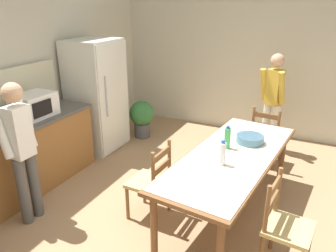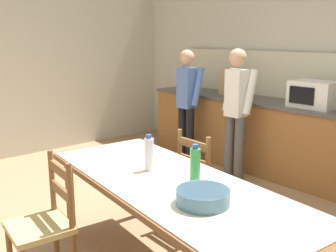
{
  "view_description": "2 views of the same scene",
  "coord_description": "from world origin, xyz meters",
  "px_view_note": "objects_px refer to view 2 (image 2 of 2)",
  "views": [
    {
      "loc": [
        -2.66,
        -1.06,
        2.33
      ],
      "look_at": [
        -0.07,
        0.2,
        1.22
      ],
      "focal_mm": 35.0,
      "sensor_mm": 36.0,
      "label": 1
    },
    {
      "loc": [
        2.42,
        -1.95,
        1.72
      ],
      "look_at": [
        0.05,
        0.11,
        1.0
      ],
      "focal_mm": 42.0,
      "sensor_mm": 36.0,
      "label": 2
    }
  ],
  "objects_px": {
    "chair_side_far_left": "(204,181)",
    "person_at_sink": "(187,100)",
    "paper_bag": "(229,82)",
    "dining_table": "(172,192)",
    "chair_side_near_left": "(44,224)",
    "serving_bowl": "(203,196)",
    "bottle_near_centre": "(149,154)",
    "person_at_counter": "(236,108)",
    "microwave": "(315,94)",
    "bottle_off_centre": "(195,165)"
  },
  "relations": [
    {
      "from": "chair_side_far_left",
      "to": "person_at_sink",
      "type": "height_order",
      "value": "person_at_sink"
    },
    {
      "from": "paper_bag",
      "to": "dining_table",
      "type": "height_order",
      "value": "paper_bag"
    },
    {
      "from": "chair_side_far_left",
      "to": "chair_side_near_left",
      "type": "bearing_deg",
      "value": 85.93
    },
    {
      "from": "serving_bowl",
      "to": "person_at_sink",
      "type": "distance_m",
      "value": 3.14
    },
    {
      "from": "bottle_near_centre",
      "to": "person_at_sink",
      "type": "xyz_separation_m",
      "value": [
        -1.65,
        1.96,
        -0.01
      ]
    },
    {
      "from": "bottle_near_centre",
      "to": "person_at_counter",
      "type": "xyz_separation_m",
      "value": [
        -0.78,
        1.94,
        0.01
      ]
    },
    {
      "from": "dining_table",
      "to": "chair_side_near_left",
      "type": "height_order",
      "value": "chair_side_near_left"
    },
    {
      "from": "person_at_sink",
      "to": "person_at_counter",
      "type": "xyz_separation_m",
      "value": [
        0.87,
        -0.02,
        0.02
      ]
    },
    {
      "from": "dining_table",
      "to": "person_at_counter",
      "type": "height_order",
      "value": "person_at_counter"
    },
    {
      "from": "microwave",
      "to": "bottle_near_centre",
      "type": "xyz_separation_m",
      "value": [
        0.08,
        -2.46,
        -0.19
      ]
    },
    {
      "from": "paper_bag",
      "to": "bottle_near_centre",
      "type": "relative_size",
      "value": 1.33
    },
    {
      "from": "chair_side_far_left",
      "to": "person_at_sink",
      "type": "relative_size",
      "value": 0.59
    },
    {
      "from": "microwave",
      "to": "bottle_near_centre",
      "type": "bearing_deg",
      "value": -88.06
    },
    {
      "from": "paper_bag",
      "to": "dining_table",
      "type": "distance_m",
      "value": 3.0
    },
    {
      "from": "dining_table",
      "to": "bottle_near_centre",
      "type": "relative_size",
      "value": 8.76
    },
    {
      "from": "bottle_off_centre",
      "to": "person_at_sink",
      "type": "distance_m",
      "value": 2.8
    },
    {
      "from": "microwave",
      "to": "paper_bag",
      "type": "bearing_deg",
      "value": -179.65
    },
    {
      "from": "chair_side_far_left",
      "to": "person_at_sink",
      "type": "bearing_deg",
      "value": -37.25
    },
    {
      "from": "microwave",
      "to": "serving_bowl",
      "type": "height_order",
      "value": "microwave"
    },
    {
      "from": "microwave",
      "to": "person_at_counter",
      "type": "relative_size",
      "value": 0.32
    },
    {
      "from": "paper_bag",
      "to": "serving_bowl",
      "type": "bearing_deg",
      "value": -52.06
    },
    {
      "from": "bottle_off_centre",
      "to": "person_at_sink",
      "type": "height_order",
      "value": "person_at_sink"
    },
    {
      "from": "bottle_near_centre",
      "to": "chair_side_near_left",
      "type": "height_order",
      "value": "bottle_near_centre"
    },
    {
      "from": "chair_side_near_left",
      "to": "chair_side_far_left",
      "type": "height_order",
      "value": "same"
    },
    {
      "from": "microwave",
      "to": "dining_table",
      "type": "xyz_separation_m",
      "value": [
        0.37,
        -2.49,
        -0.39
      ]
    },
    {
      "from": "dining_table",
      "to": "bottle_near_centre",
      "type": "bearing_deg",
      "value": 174.19
    },
    {
      "from": "bottle_off_centre",
      "to": "chair_side_near_left",
      "type": "height_order",
      "value": "bottle_off_centre"
    },
    {
      "from": "bottle_near_centre",
      "to": "chair_side_near_left",
      "type": "distance_m",
      "value": 0.88
    },
    {
      "from": "bottle_near_centre",
      "to": "bottle_off_centre",
      "type": "height_order",
      "value": "same"
    },
    {
      "from": "chair_side_near_left",
      "to": "chair_side_far_left",
      "type": "relative_size",
      "value": 1.0
    },
    {
      "from": "chair_side_near_left",
      "to": "person_at_counter",
      "type": "height_order",
      "value": "person_at_counter"
    },
    {
      "from": "serving_bowl",
      "to": "person_at_counter",
      "type": "relative_size",
      "value": 0.2
    },
    {
      "from": "microwave",
      "to": "person_at_counter",
      "type": "xyz_separation_m",
      "value": [
        -0.7,
        -0.52,
        -0.19
      ]
    },
    {
      "from": "paper_bag",
      "to": "person_at_counter",
      "type": "bearing_deg",
      "value": -42.48
    },
    {
      "from": "paper_bag",
      "to": "chair_side_far_left",
      "type": "height_order",
      "value": "paper_bag"
    },
    {
      "from": "paper_bag",
      "to": "bottle_off_centre",
      "type": "relative_size",
      "value": 1.33
    },
    {
      "from": "microwave",
      "to": "dining_table",
      "type": "relative_size",
      "value": 0.21
    },
    {
      "from": "microwave",
      "to": "chair_side_near_left",
      "type": "distance_m",
      "value": 3.23
    },
    {
      "from": "dining_table",
      "to": "chair_side_near_left",
      "type": "bearing_deg",
      "value": -131.26
    },
    {
      "from": "bottle_off_centre",
      "to": "serving_bowl",
      "type": "bearing_deg",
      "value": -36.88
    },
    {
      "from": "chair_side_far_left",
      "to": "person_at_counter",
      "type": "bearing_deg",
      "value": -60.45
    },
    {
      "from": "person_at_counter",
      "to": "chair_side_near_left",
      "type": "bearing_deg",
      "value": -169.65
    },
    {
      "from": "dining_table",
      "to": "chair_side_near_left",
      "type": "xyz_separation_m",
      "value": [
        -0.59,
        -0.67,
        -0.24
      ]
    },
    {
      "from": "person_at_sink",
      "to": "chair_side_far_left",
      "type": "bearing_deg",
      "value": -129.09
    },
    {
      "from": "dining_table",
      "to": "serving_bowl",
      "type": "xyz_separation_m",
      "value": [
        0.39,
        -0.1,
        0.12
      ]
    },
    {
      "from": "bottle_near_centre",
      "to": "chair_side_near_left",
      "type": "xyz_separation_m",
      "value": [
        -0.3,
        -0.7,
        -0.44
      ]
    },
    {
      "from": "paper_bag",
      "to": "person_at_sink",
      "type": "height_order",
      "value": "person_at_sink"
    },
    {
      "from": "bottle_near_centre",
      "to": "serving_bowl",
      "type": "height_order",
      "value": "bottle_near_centre"
    },
    {
      "from": "paper_bag",
      "to": "bottle_near_centre",
      "type": "xyz_separation_m",
      "value": [
        1.34,
        -2.46,
        -0.22
      ]
    },
    {
      "from": "bottle_off_centre",
      "to": "chair_side_far_left",
      "type": "xyz_separation_m",
      "value": [
        -0.56,
        0.68,
        -0.44
      ]
    }
  ]
}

